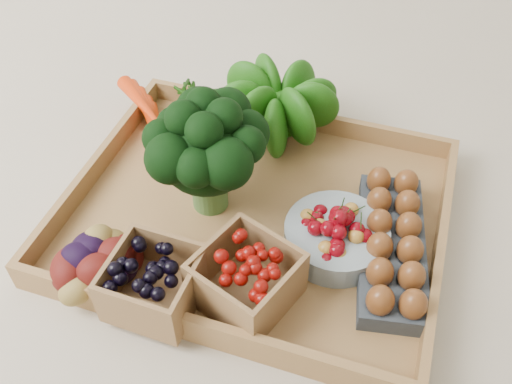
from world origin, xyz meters
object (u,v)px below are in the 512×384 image
(tray, at_px, (256,216))
(cherry_bowl, at_px, (336,237))
(egg_carton, at_px, (391,248))
(broccoli, at_px, (208,170))

(tray, height_order, cherry_bowl, cherry_bowl)
(tray, distance_m, egg_carton, 0.21)
(broccoli, height_order, cherry_bowl, broccoli)
(tray, xyz_separation_m, broccoli, (-0.07, -0.00, 0.08))
(broccoli, bearing_deg, egg_carton, -2.68)
(broccoli, height_order, egg_carton, broccoli)
(tray, distance_m, cherry_bowl, 0.13)
(broccoli, distance_m, egg_carton, 0.28)
(broccoli, xyz_separation_m, egg_carton, (0.28, -0.01, -0.06))
(tray, relative_size, egg_carton, 2.15)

